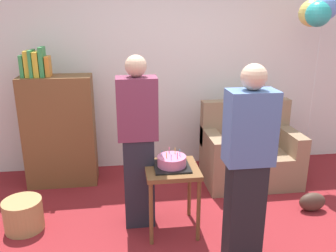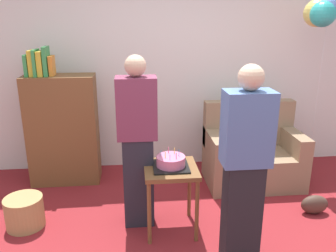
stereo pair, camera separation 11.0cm
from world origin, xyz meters
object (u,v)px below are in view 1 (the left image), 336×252
at_px(side_table, 172,177).
at_px(wicker_basket, 23,215).
at_px(handbag, 312,202).
at_px(birthday_cake, 172,162).
at_px(person_blowing_candles, 138,143).
at_px(couch, 249,154).
at_px(bookshelf, 59,129).
at_px(person_holding_cake, 247,168).
at_px(balloon_bunch, 318,12).

bearing_deg(side_table, wicker_basket, 172.49).
distance_m(side_table, wicker_basket, 1.45).
bearing_deg(handbag, birthday_cake, -175.36).
bearing_deg(wicker_basket, side_table, -7.51).
bearing_deg(person_blowing_candles, couch, 51.30).
bearing_deg(bookshelf, handbag, -21.15).
distance_m(side_table, handbag, 1.56).
relative_size(bookshelf, person_holding_cake, 0.99).
bearing_deg(wicker_basket, balloon_bunch, 13.50).
height_order(couch, person_blowing_candles, person_blowing_candles).
distance_m(bookshelf, wicker_basket, 1.13).
bearing_deg(couch, balloon_bunch, 2.88).
relative_size(side_table, birthday_cake, 2.00).
xyz_separation_m(person_holding_cake, wicker_basket, (-1.89, 0.70, -0.68)).
relative_size(handbag, balloon_bunch, 0.13).
xyz_separation_m(birthday_cake, person_blowing_candles, (-0.29, 0.14, 0.14)).
relative_size(side_table, wicker_basket, 1.77).
relative_size(person_holding_cake, handbag, 5.82).
xyz_separation_m(bookshelf, balloon_bunch, (2.93, -0.21, 1.30)).
height_order(birthday_cake, person_holding_cake, person_holding_cake).
xyz_separation_m(couch, wicker_basket, (-2.47, -0.72, -0.19)).
height_order(birthday_cake, balloon_bunch, balloon_bunch).
relative_size(person_blowing_candles, person_holding_cake, 1.00).
xyz_separation_m(side_table, balloon_bunch, (1.77, 0.94, 1.44)).
bearing_deg(wicker_basket, bookshelf, 76.85).
height_order(bookshelf, birthday_cake, bookshelf).
distance_m(couch, handbag, 0.92).
height_order(side_table, wicker_basket, side_table).
bearing_deg(couch, side_table, -140.04).
distance_m(birthday_cake, handbag, 1.61).
bearing_deg(couch, handbag, -62.25).
relative_size(couch, handbag, 3.93).
relative_size(side_table, person_blowing_candles, 0.39).
height_order(couch, wicker_basket, couch).
relative_size(couch, wicker_basket, 3.06).
relative_size(couch, side_table, 1.72).
relative_size(birthday_cake, balloon_bunch, 0.15).
bearing_deg(person_holding_cake, side_table, -36.91).
xyz_separation_m(person_blowing_candles, person_holding_cake, (0.80, -0.66, 0.00)).
bearing_deg(wicker_basket, birthday_cake, -7.51).
bearing_deg(side_table, balloon_bunch, 28.03).
bearing_deg(birthday_cake, handbag, 4.64).
xyz_separation_m(person_holding_cake, handbag, (0.99, 0.64, -0.73)).
height_order(wicker_basket, handbag, wicker_basket).
distance_m(person_blowing_candles, handbag, 1.93).
height_order(birthday_cake, handbag, birthday_cake).
distance_m(birthday_cake, wicker_basket, 1.50).
height_order(person_blowing_candles, person_holding_cake, same).
relative_size(couch, bookshelf, 0.68).
distance_m(bookshelf, side_table, 1.64).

